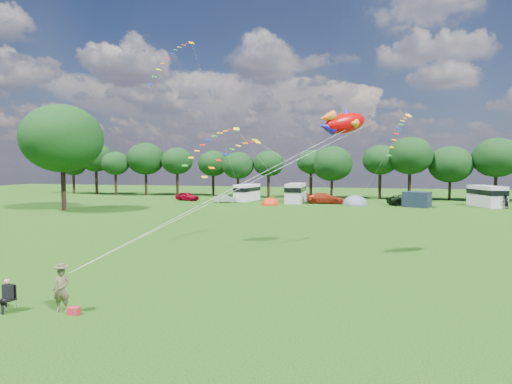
% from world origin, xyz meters
% --- Properties ---
extents(ground_plane, '(180.00, 180.00, 0.00)m').
position_xyz_m(ground_plane, '(0.00, 0.00, 0.00)').
color(ground_plane, black).
rests_on(ground_plane, ground).
extents(tree_line, '(102.98, 10.98, 10.27)m').
position_xyz_m(tree_line, '(5.30, 54.99, 6.35)').
color(tree_line, black).
rests_on(tree_line, ground).
extents(big_tree, '(10.00, 10.00, 13.28)m').
position_xyz_m(big_tree, '(-30.00, 28.00, 9.02)').
color(big_tree, black).
rests_on(big_tree, ground).
extents(car_a, '(4.38, 2.66, 1.36)m').
position_xyz_m(car_a, '(-20.53, 45.22, 0.68)').
color(car_a, maroon).
rests_on(car_a, ground).
extents(car_b, '(3.65, 2.32, 1.21)m').
position_xyz_m(car_b, '(-13.36, 42.97, 0.60)').
color(car_b, '#919598').
rests_on(car_b, ground).
extents(car_c, '(5.26, 2.22, 1.58)m').
position_xyz_m(car_c, '(1.44, 45.06, 0.79)').
color(car_c, '#A82B12').
rests_on(car_c, ground).
extents(car_d, '(5.98, 3.93, 1.50)m').
position_xyz_m(car_d, '(12.92, 45.25, 0.75)').
color(car_d, black).
rests_on(car_d, ground).
extents(campervan_b, '(3.26, 5.73, 2.64)m').
position_xyz_m(campervan_b, '(-11.04, 47.01, 1.42)').
color(campervan_b, white).
rests_on(campervan_b, ground).
extents(campervan_c, '(2.54, 5.92, 2.90)m').
position_xyz_m(campervan_c, '(-3.07, 45.78, 1.56)').
color(campervan_c, silver).
rests_on(campervan_c, ground).
extents(campervan_d, '(4.14, 6.34, 2.87)m').
position_xyz_m(campervan_d, '(23.33, 45.60, 1.54)').
color(campervan_d, silver).
rests_on(campervan_d, ground).
extents(tent_orange, '(2.66, 2.91, 2.08)m').
position_xyz_m(tent_orange, '(-6.00, 40.93, 0.02)').
color(tent_orange, red).
rests_on(tent_orange, ground).
extents(tent_greyblue, '(3.71, 4.06, 2.76)m').
position_xyz_m(tent_greyblue, '(5.79, 43.76, 0.02)').
color(tent_greyblue, slate).
rests_on(tent_greyblue, ground).
extents(awning_navy, '(4.08, 3.73, 2.08)m').
position_xyz_m(awning_navy, '(13.98, 42.83, 1.04)').
color(awning_navy, '#172131').
rests_on(awning_navy, ground).
extents(kite_flyer, '(0.74, 0.60, 1.75)m').
position_xyz_m(kite_flyer, '(-4.77, -4.46, 0.88)').
color(kite_flyer, brown).
rests_on(kite_flyer, ground).
extents(camp_chair, '(0.61, 0.62, 1.29)m').
position_xyz_m(camp_chair, '(-6.88, -4.88, 0.77)').
color(camp_chair, '#99999E').
rests_on(camp_chair, ground).
extents(kite_bag, '(0.43, 0.30, 0.29)m').
position_xyz_m(kite_bag, '(-4.11, -4.63, 0.14)').
color(kite_bag, red).
rests_on(kite_bag, ground).
extents(fish_kite, '(3.41, 2.97, 1.93)m').
position_xyz_m(fish_kite, '(5.31, 9.04, 8.38)').
color(fish_kite, '#BE0002').
rests_on(fish_kite, ground).
extents(streamer_kite_a, '(3.29, 5.54, 5.74)m').
position_xyz_m(streamer_kite_a, '(-13.65, 25.87, 17.83)').
color(streamer_kite_a, '#FAB900').
rests_on(streamer_kite_a, ground).
extents(streamer_kite_b, '(4.23, 4.51, 3.77)m').
position_xyz_m(streamer_kite_b, '(-6.75, 19.60, 8.12)').
color(streamer_kite_b, '#F3FF13').
rests_on(streamer_kite_b, ground).
extents(streamer_kite_c, '(3.04, 4.95, 2.79)m').
position_xyz_m(streamer_kite_c, '(-2.05, 10.63, 6.73)').
color(streamer_kite_c, '#F0FF03').
rests_on(streamer_kite_c, ground).
extents(walker_a, '(1.09, 1.05, 1.93)m').
position_xyz_m(walker_a, '(24.87, 42.95, 0.96)').
color(walker_a, black).
rests_on(walker_a, ground).
extents(streamer_kite_d, '(2.62, 5.02, 4.26)m').
position_xyz_m(streamer_kite_d, '(10.18, 24.48, 9.31)').
color(streamer_kite_d, '#F9FF12').
rests_on(streamer_kite_d, ground).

